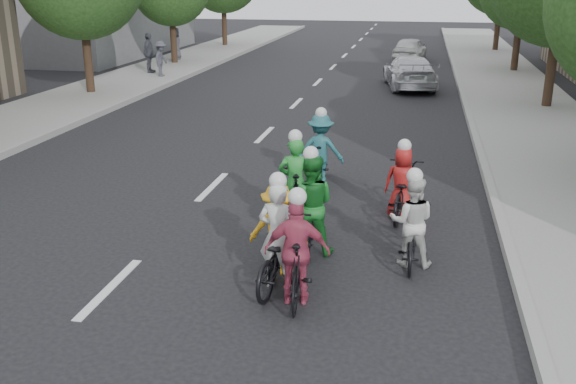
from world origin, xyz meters
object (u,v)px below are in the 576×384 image
(spectator_1, at_px, (149,53))
(spectator_2, at_px, (176,44))
(cyclist_1, at_px, (310,212))
(cyclist_4, at_px, (402,189))
(cyclist_3, at_px, (298,260))
(spectator_0, at_px, (161,59))
(cyclist_0, at_px, (279,249))
(cyclist_7, at_px, (321,154))
(cyclist_2, at_px, (279,236))
(cyclist_5, at_px, (296,192))
(follow_car_trail, at_px, (410,49))
(cyclist_6, at_px, (411,230))
(follow_car_lead, at_px, (410,72))

(spectator_1, distance_m, spectator_2, 5.00)
(cyclist_1, distance_m, cyclist_4, 2.49)
(cyclist_3, relative_size, spectator_0, 1.12)
(cyclist_0, height_order, cyclist_4, cyclist_0)
(cyclist_7, distance_m, spectator_0, 16.54)
(cyclist_0, xyz_separation_m, cyclist_2, (-0.11, 0.48, -0.01))
(cyclist_1, relative_size, cyclist_2, 1.16)
(cyclist_5, relative_size, spectator_2, 1.12)
(cyclist_2, distance_m, follow_car_trail, 27.14)
(cyclist_6, bearing_deg, spectator_0, -57.14)
(cyclist_2, xyz_separation_m, spectator_1, (-10.35, 19.15, 0.47))
(cyclist_5, relative_size, follow_car_trail, 0.49)
(spectator_2, bearing_deg, cyclist_6, -167.87)
(cyclist_0, distance_m, cyclist_4, 3.75)
(cyclist_3, bearing_deg, cyclist_5, -83.76)
(spectator_1, bearing_deg, cyclist_2, -155.77)
(cyclist_7, distance_m, spectator_2, 22.37)
(cyclist_2, xyz_separation_m, cyclist_5, (-0.12, 2.01, 0.06))
(spectator_2, bearing_deg, cyclist_1, -170.98)
(cyclist_7, relative_size, spectator_0, 1.13)
(cyclist_7, xyz_separation_m, spectator_0, (-9.34, 13.65, 0.24))
(cyclist_3, xyz_separation_m, cyclist_6, (1.56, 1.64, -0.06))
(cyclist_4, xyz_separation_m, spectator_2, (-12.77, 21.26, 0.42))
(cyclist_4, bearing_deg, cyclist_2, 63.63)
(cyclist_2, height_order, cyclist_5, cyclist_5)
(cyclist_3, bearing_deg, follow_car_trail, -97.09)
(cyclist_0, distance_m, cyclist_2, 0.49)
(cyclist_6, distance_m, follow_car_lead, 17.44)
(cyclist_0, bearing_deg, cyclist_1, -92.92)
(cyclist_3, distance_m, cyclist_4, 4.01)
(cyclist_6, xyz_separation_m, follow_car_trail, (-0.65, 26.39, 0.06))
(cyclist_5, bearing_deg, spectator_2, -74.33)
(cyclist_0, height_order, cyclist_5, cyclist_5)
(follow_car_trail, distance_m, spectator_2, 12.70)
(cyclist_0, relative_size, cyclist_3, 1.13)
(cyclist_3, distance_m, spectator_1, 22.81)
(cyclist_3, relative_size, follow_car_lead, 0.38)
(cyclist_2, relative_size, spectator_0, 1.04)
(cyclist_3, height_order, follow_car_lead, cyclist_3)
(spectator_1, bearing_deg, spectator_2, 2.76)
(cyclist_3, distance_m, follow_car_lead, 19.10)
(follow_car_lead, xyz_separation_m, spectator_1, (-11.94, 1.00, 0.40))
(follow_car_lead, bearing_deg, spectator_0, -10.17)
(cyclist_5, height_order, cyclist_6, cyclist_5)
(cyclist_6, distance_m, cyclist_7, 4.40)
(spectator_0, bearing_deg, spectator_1, 46.46)
(cyclist_3, xyz_separation_m, cyclist_7, (-0.52, 5.51, 0.04))
(follow_car_lead, bearing_deg, spectator_1, -14.53)
(follow_car_trail, xyz_separation_m, spectator_1, (-11.74, -7.95, 0.42))
(cyclist_1, bearing_deg, spectator_2, -68.94)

